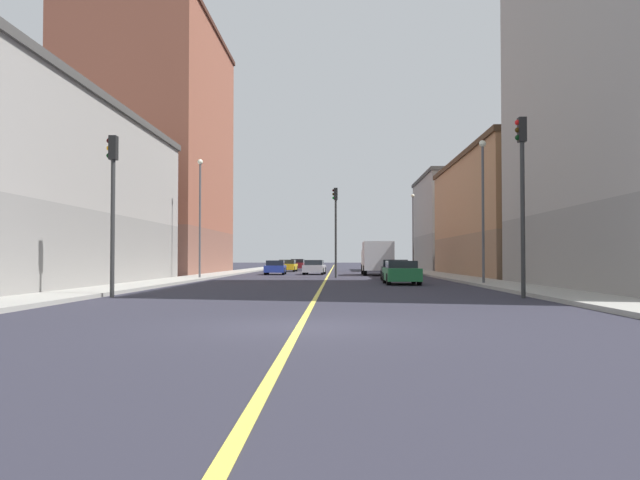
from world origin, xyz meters
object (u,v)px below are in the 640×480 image
building_left_mid (528,216)px  building_right_midblock (154,150)px  car_black (395,270)px  box_truck (377,257)px  car_blue (275,268)px  street_lamp_left_far (413,225)px  traffic_light_left_near (522,182)px  traffic_light_median_far (336,220)px  car_green (401,272)px  traffic_light_right_near (113,193)px  car_yellow (288,266)px  building_left_far (471,223)px  street_lamp_left_near (483,197)px  building_right_corner (7,194)px  street_lamp_right_near (200,207)px  car_maroon (298,265)px  car_silver (314,267)px

building_left_mid → building_right_midblock: 33.82m
car_black → box_truck: 12.26m
car_blue → box_truck: (8.89, -1.82, 0.90)m
street_lamp_left_far → car_black: size_ratio=1.74×
traffic_light_left_near → street_lamp_left_far: bearing=88.6°
traffic_light_median_far → car_blue: size_ratio=1.57×
car_green → traffic_light_right_near: bearing=-134.4°
car_blue → car_yellow: car_yellow is taller
building_left_far → traffic_light_left_near: building_left_far is taller
building_right_midblock → street_lamp_left_near: building_right_midblock is taller
box_truck → building_left_mid: bearing=-12.0°
car_green → box_truck: box_truck is taller
street_lamp_left_far → car_green: street_lamp_left_far is taller
building_right_midblock → car_black: size_ratio=5.04×
traffic_light_median_far → car_black: bearing=-51.8°
building_right_corner → traffic_light_median_far: building_right_corner is taller
car_blue → car_black: car_black is taller
street_lamp_right_near → car_yellow: bearing=81.5°
traffic_light_right_near → street_lamp_left_far: (16.14, 42.70, 1.00)m
traffic_light_left_near → street_lamp_left_near: (1.02, 10.82, 0.49)m
street_lamp_right_near → car_blue: street_lamp_right_near is taller
street_lamp_right_near → street_lamp_left_far: size_ratio=1.01×
traffic_light_median_far → building_right_corner: bearing=-138.1°
street_lamp_left_near → car_blue: (-13.29, 22.32, -4.11)m
street_lamp_right_near → building_left_far: bearing=52.0°
building_left_far → traffic_light_left_near: (-8.72, -51.40, -1.27)m
building_left_mid → car_maroon: building_left_mid is taller
building_left_mid → traffic_light_median_far: 16.30m
traffic_light_median_far → box_truck: (3.52, 7.18, -2.77)m
car_yellow → building_left_mid: bearing=-39.2°
car_blue → car_green: size_ratio=1.04×
street_lamp_left_near → street_lamp_left_far: bearing=90.0°
car_silver → traffic_light_median_far: bearing=-78.5°
car_black → car_silver: bearing=112.1°
traffic_light_median_far → box_truck: size_ratio=0.97×
traffic_light_right_near → building_left_far: bearing=65.1°
building_left_far → car_yellow: building_left_far is taller
traffic_light_left_near → street_lamp_left_far: (1.02, 42.70, 0.66)m
building_left_far → car_silver: bearing=-134.6°
building_right_corner → car_green: building_right_corner is taller
traffic_light_median_far → car_maroon: traffic_light_median_far is taller
traffic_light_median_far → car_black: 7.37m
street_lamp_left_far → box_truck: 12.66m
building_right_midblock → street_lamp_right_near: size_ratio=2.85×
building_left_far → traffic_light_right_near: 56.68m
traffic_light_left_near → car_green: bearing=104.8°
traffic_light_right_near → car_green: bearing=45.6°
building_right_midblock → car_green: size_ratio=5.56×
building_right_corner → traffic_light_right_near: size_ratio=4.29×
street_lamp_left_far → car_yellow: (-13.20, 3.11, -4.26)m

